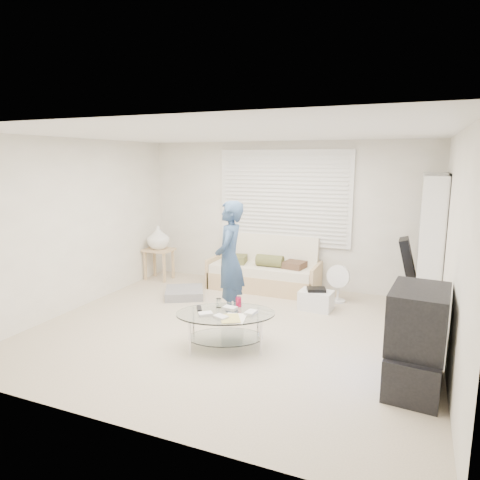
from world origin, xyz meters
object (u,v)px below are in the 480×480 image
at_px(tv_unit, 417,340).
at_px(coffee_table, 226,319).
at_px(futon_sofa, 264,272).
at_px(bookshelf, 430,245).

xyz_separation_m(tv_unit, coffee_table, (-2.07, 0.11, -0.14)).
bearing_deg(tv_unit, coffee_table, 177.06).
bearing_deg(tv_unit, futon_sofa, 134.18).
relative_size(futon_sofa, bookshelf, 0.93).
relative_size(bookshelf, coffee_table, 1.48).
bearing_deg(tv_unit, bookshelf, 86.81).
bearing_deg(coffee_table, futon_sofa, 98.42).
height_order(futon_sofa, bookshelf, bookshelf).
relative_size(futon_sofa, tv_unit, 1.87).
bearing_deg(futon_sofa, coffee_table, -81.58).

